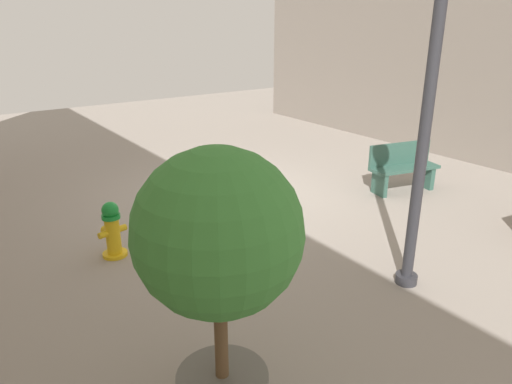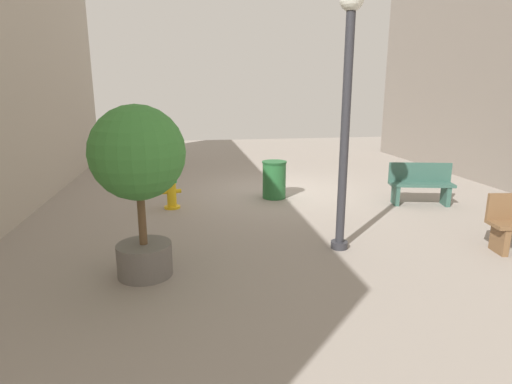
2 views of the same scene
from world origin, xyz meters
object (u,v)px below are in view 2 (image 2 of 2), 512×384
Objects in this scene: planter_tree at (138,166)px; street_lamp at (347,95)px; fire_hydrant at (171,190)px; bench_near at (421,184)px; trash_bin at (274,180)px.

street_lamp is (-3.12, -0.53, 0.92)m from planter_tree.
fire_hydrant is 0.56× the size of bench_near.
bench_near is at bearing 161.00° from trash_bin.
fire_hydrant is 0.21× the size of street_lamp.
planter_tree reaches higher than trash_bin.
planter_tree is 4.96m from trash_bin.
trash_bin is at bearing -19.00° from bench_near.
bench_near is 4.20m from street_lamp.
street_lamp is (2.82, 2.36, 2.03)m from bench_near.
fire_hydrant is 0.35× the size of planter_tree.
fire_hydrant is 2.51m from trash_bin.
fire_hydrant is at bearing -45.97° from street_lamp.
street_lamp reaches higher than trash_bin.
planter_tree is 3.29m from street_lamp.
bench_near is 0.36× the size of street_lamp.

